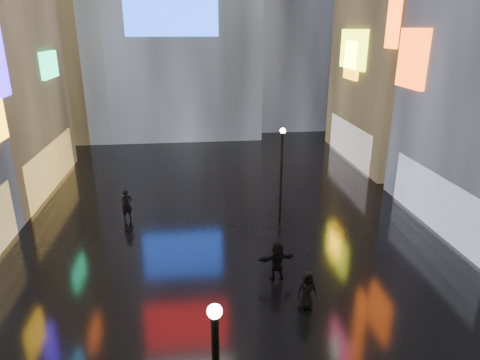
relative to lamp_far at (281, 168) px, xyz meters
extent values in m
plane|color=black|center=(-3.16, 0.64, -2.94)|extent=(140.00, 140.00, 0.00)
cube|color=#FFC659|center=(-14.26, 6.64, -1.44)|extent=(0.20, 10.00, 3.00)
cube|color=#1AED8D|center=(-14.01, 8.46, 4.97)|extent=(0.25, 3.00, 1.71)
cube|color=white|center=(7.94, -2.36, -1.44)|extent=(0.20, 9.00, 3.00)
cube|color=#FF4C0C|center=(7.69, 1.76, 5.64)|extent=(0.25, 2.99, 3.26)
cube|color=white|center=(7.94, 10.64, -1.44)|extent=(0.20, 9.00, 3.00)
cube|color=#E2FF19|center=(7.69, 10.96, 5.71)|extent=(0.25, 4.92, 2.91)
cube|color=#FFA00C|center=(7.69, 11.07, 4.90)|extent=(0.25, 2.63, 2.87)
cube|color=#194CFF|center=(-6.16, 17.54, 9.06)|extent=(8.00, 0.20, 5.00)
sphere|color=white|center=(-4.54, -14.96, 2.11)|extent=(0.30, 0.30, 0.30)
cylinder|color=black|center=(0.00, 0.00, -0.44)|extent=(0.16, 0.16, 5.00)
sphere|color=white|center=(0.00, 0.00, 2.11)|extent=(0.30, 0.30, 0.30)
imported|color=black|center=(-0.70, -8.37, -2.15)|extent=(0.81, 0.56, 1.59)
imported|color=black|center=(-1.43, -6.24, -2.08)|extent=(1.67, 0.73, 1.74)
imported|color=black|center=(-8.59, 0.73, -2.07)|extent=(0.76, 0.68, 1.74)
imported|color=black|center=(-0.70, -8.37, -0.90)|extent=(1.37, 1.36, 0.90)
camera|label=1|loc=(-4.85, -21.90, 7.29)|focal=32.00mm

